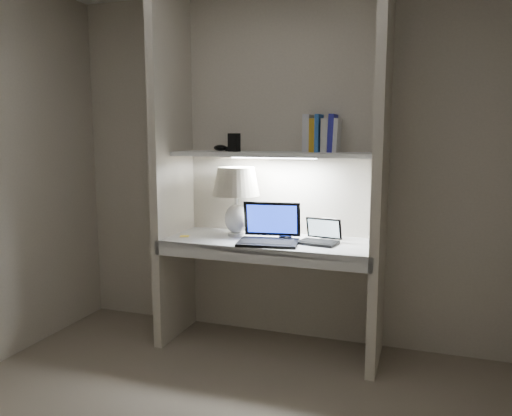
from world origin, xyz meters
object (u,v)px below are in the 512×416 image
at_px(book_row, 322,134).
at_px(laptop_main, 270,233).
at_px(table_lamp, 236,190).
at_px(speaker, 328,229).
at_px(laptop_netbook, 320,237).

bearing_deg(book_row, laptop_main, -138.13).
distance_m(table_lamp, speaker, 0.70).
xyz_separation_m(table_lamp, laptop_main, (0.29, -0.13, -0.27)).
height_order(laptop_main, laptop_netbook, laptop_main).
relative_size(laptop_netbook, book_row, 1.08).
xyz_separation_m(table_lamp, speaker, (0.64, 0.10, -0.26)).
bearing_deg(table_lamp, laptop_main, -23.92).
height_order(laptop_netbook, speaker, laptop_netbook).
distance_m(laptop_main, laptop_netbook, 0.34).
xyz_separation_m(table_lamp, book_row, (0.58, 0.13, 0.39)).
bearing_deg(table_lamp, book_row, 12.74).
height_order(table_lamp, book_row, book_row).
height_order(laptop_netbook, book_row, book_row).
relative_size(laptop_main, book_row, 1.70).
height_order(table_lamp, laptop_netbook, table_lamp).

